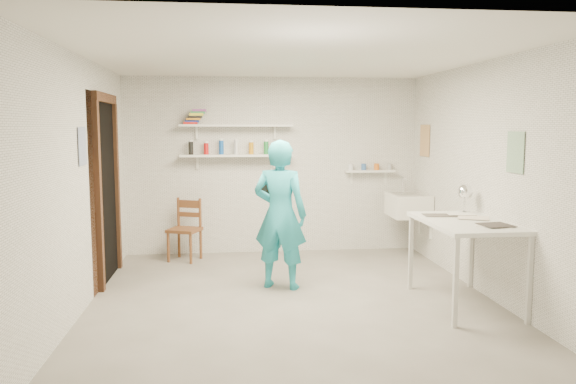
{
  "coord_description": "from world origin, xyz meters",
  "views": [
    {
      "loc": [
        -0.66,
        -5.42,
        1.73
      ],
      "look_at": [
        0.0,
        0.4,
        1.05
      ],
      "focal_mm": 35.0,
      "sensor_mm": 36.0,
      "label": 1
    }
  ],
  "objects": [
    {
      "name": "floor",
      "position": [
        0.0,
        0.0,
        -0.01
      ],
      "size": [
        4.0,
        4.5,
        0.02
      ],
      "primitive_type": "cube",
      "color": "slate",
      "rests_on": "ground"
    },
    {
      "name": "ceiling",
      "position": [
        0.0,
        0.0,
        2.41
      ],
      "size": [
        4.0,
        4.5,
        0.02
      ],
      "primitive_type": "cube",
      "color": "silver",
      "rests_on": "wall_back"
    },
    {
      "name": "wall_back",
      "position": [
        0.0,
        2.26,
        1.2
      ],
      "size": [
        4.0,
        0.02,
        2.4
      ],
      "primitive_type": "cube",
      "color": "silver",
      "rests_on": "ground"
    },
    {
      "name": "wall_front",
      "position": [
        0.0,
        -2.26,
        1.2
      ],
      "size": [
        4.0,
        0.02,
        2.4
      ],
      "primitive_type": "cube",
      "color": "silver",
      "rests_on": "ground"
    },
    {
      "name": "wall_left",
      "position": [
        -2.01,
        0.0,
        1.2
      ],
      "size": [
        0.02,
        4.5,
        2.4
      ],
      "primitive_type": "cube",
      "color": "silver",
      "rests_on": "ground"
    },
    {
      "name": "wall_right",
      "position": [
        2.01,
        0.0,
        1.2
      ],
      "size": [
        0.02,
        4.5,
        2.4
      ],
      "primitive_type": "cube",
      "color": "silver",
      "rests_on": "ground"
    },
    {
      "name": "doorway_recess",
      "position": [
        -1.99,
        1.05,
        1.0
      ],
      "size": [
        0.02,
        0.9,
        2.0
      ],
      "primitive_type": "cube",
      "color": "black",
      "rests_on": "wall_left"
    },
    {
      "name": "corridor_box",
      "position": [
        -2.7,
        1.05,
        1.05
      ],
      "size": [
        1.4,
        1.5,
        2.1
      ],
      "primitive_type": "cube",
      "color": "brown",
      "rests_on": "ground"
    },
    {
      "name": "door_lintel",
      "position": [
        -1.97,
        1.05,
        2.05
      ],
      "size": [
        0.06,
        1.05,
        0.1
      ],
      "primitive_type": "cube",
      "color": "brown",
      "rests_on": "wall_left"
    },
    {
      "name": "door_jamb_near",
      "position": [
        -1.97,
        0.55,
        1.0
      ],
      "size": [
        0.06,
        0.1,
        2.0
      ],
      "primitive_type": "cube",
      "color": "brown",
      "rests_on": "ground"
    },
    {
      "name": "door_jamb_far",
      "position": [
        -1.97,
        1.55,
        1.0
      ],
      "size": [
        0.06,
        0.1,
        2.0
      ],
      "primitive_type": "cube",
      "color": "brown",
      "rests_on": "ground"
    },
    {
      "name": "shelf_lower",
      "position": [
        -0.5,
        2.13,
        1.35
      ],
      "size": [
        1.5,
        0.22,
        0.03
      ],
      "primitive_type": "cube",
      "color": "white",
      "rests_on": "wall_back"
    },
    {
      "name": "shelf_upper",
      "position": [
        -0.5,
        2.13,
        1.75
      ],
      "size": [
        1.5,
        0.22,
        0.03
      ],
      "primitive_type": "cube",
      "color": "white",
      "rests_on": "wall_back"
    },
    {
      "name": "ledge_shelf",
      "position": [
        1.35,
        2.17,
        1.12
      ],
      "size": [
        0.7,
        0.14,
        0.03
      ],
      "primitive_type": "cube",
      "color": "white",
      "rests_on": "wall_back"
    },
    {
      "name": "poster_left",
      "position": [
        -1.99,
        0.05,
        1.55
      ],
      "size": [
        0.01,
        0.28,
        0.36
      ],
      "primitive_type": "cube",
      "color": "#334C7F",
      "rests_on": "wall_left"
    },
    {
      "name": "poster_right_a",
      "position": [
        1.99,
        1.8,
        1.55
      ],
      "size": [
        0.01,
        0.34,
        0.42
      ],
      "primitive_type": "cube",
      "color": "#995933",
      "rests_on": "wall_right"
    },
    {
      "name": "poster_right_b",
      "position": [
        1.99,
        -0.55,
        1.5
      ],
      "size": [
        0.01,
        0.3,
        0.38
      ],
      "primitive_type": "cube",
      "color": "#3F724C",
      "rests_on": "wall_right"
    },
    {
      "name": "belfast_sink",
      "position": [
        1.75,
        1.7,
        0.7
      ],
      "size": [
        0.48,
        0.6,
        0.3
      ],
      "primitive_type": "cube",
      "color": "white",
      "rests_on": "wall_right"
    },
    {
      "name": "man",
      "position": [
        -0.08,
        0.48,
        0.8
      ],
      "size": [
        0.68,
        0.58,
        1.6
      ],
      "primitive_type": "imported",
      "rotation": [
        0.0,
        0.0,
        2.75
      ],
      "color": "#26AABE",
      "rests_on": "ground"
    },
    {
      "name": "wall_clock",
      "position": [
        -0.16,
        0.68,
        1.07
      ],
      "size": [
        0.28,
        0.14,
        0.29
      ],
      "primitive_type": "cylinder",
      "rotation": [
        1.57,
        0.0,
        -0.39
      ],
      "color": "beige",
      "rests_on": "man"
    },
    {
      "name": "wooden_chair",
      "position": [
        -1.19,
        1.84,
        0.4
      ],
      "size": [
        0.48,
        0.47,
        0.8
      ],
      "primitive_type": "cube",
      "rotation": [
        0.0,
        0.0,
        -0.4
      ],
      "color": "brown",
      "rests_on": "ground"
    },
    {
      "name": "work_table",
      "position": [
        1.64,
        -0.33,
        0.42
      ],
      "size": [
        0.75,
        1.25,
        0.84
      ],
      "primitive_type": "cube",
      "color": "silver",
      "rests_on": "ground"
    },
    {
      "name": "desk_lamp",
      "position": [
        1.85,
        0.17,
        1.06
      ],
      "size": [
        0.16,
        0.16,
        0.16
      ],
      "primitive_type": "sphere",
      "color": "white",
      "rests_on": "work_table"
    },
    {
      "name": "spray_cans",
      "position": [
        -0.5,
        2.13,
        1.45
      ],
      "size": [
        1.26,
        0.06,
        0.17
      ],
      "color": "black",
      "rests_on": "shelf_lower"
    },
    {
      "name": "book_stack",
      "position": [
        -1.04,
        2.13,
        1.86
      ],
      "size": [
        0.3,
        0.14,
        0.2
      ],
      "color": "red",
      "rests_on": "shelf_upper"
    },
    {
      "name": "ledge_pots",
      "position": [
        1.35,
        2.17,
        1.18
      ],
      "size": [
        0.48,
        0.07,
        0.09
      ],
      "color": "silver",
      "rests_on": "ledge_shelf"
    },
    {
      "name": "papers",
      "position": [
        1.64,
        -0.33,
        0.85
      ],
      "size": [
        0.3,
        0.22,
        0.02
      ],
      "color": "silver",
      "rests_on": "work_table"
    }
  ]
}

